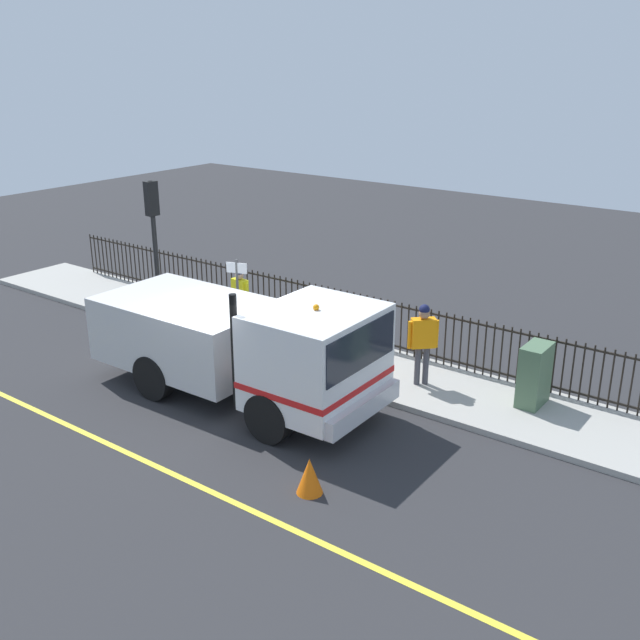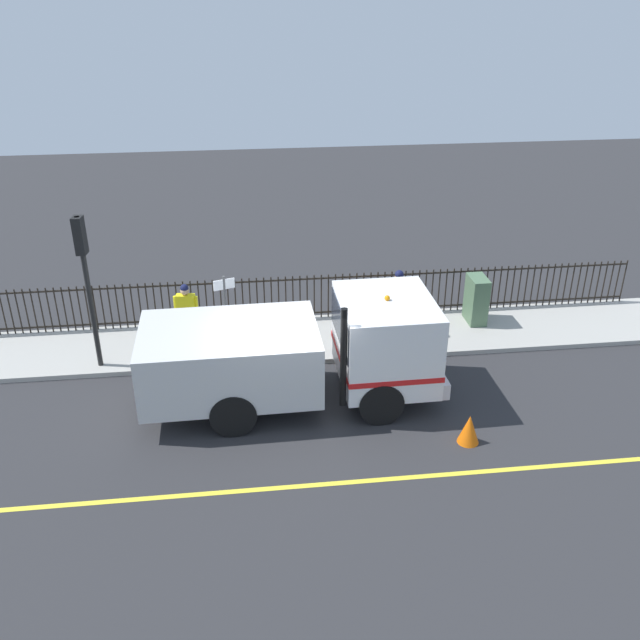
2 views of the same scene
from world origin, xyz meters
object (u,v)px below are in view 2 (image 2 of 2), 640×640
at_px(utility_cabinet, 476,300).
at_px(work_truck, 311,348).
at_px(traffic_light_near, 84,262).
at_px(worker_standing, 398,296).
at_px(street_sign, 226,310).
at_px(traffic_cone, 469,429).
at_px(pedestrian_distant, 186,308).

bearing_deg(utility_cabinet, work_truck, 122.93).
bearing_deg(traffic_light_near, worker_standing, 102.15).
relative_size(worker_standing, street_sign, 0.79).
height_order(worker_standing, utility_cabinet, worker_standing).
height_order(traffic_cone, street_sign, street_sign).
relative_size(work_truck, traffic_light_near, 1.75).
relative_size(work_truck, pedestrian_distant, 3.99).
distance_m(pedestrian_distant, traffic_cone, 7.48).
bearing_deg(utility_cabinet, traffic_cone, 160.57).
distance_m(worker_standing, street_sign, 4.41).
height_order(work_truck, worker_standing, work_truck).
distance_m(traffic_light_near, traffic_cone, 9.04).
xyz_separation_m(work_truck, traffic_light_near, (1.89, 4.85, 1.45)).
bearing_deg(traffic_cone, utility_cabinet, -19.43).
xyz_separation_m(worker_standing, traffic_light_near, (-0.69, 7.34, 1.53)).
height_order(traffic_light_near, utility_cabinet, traffic_light_near).
xyz_separation_m(worker_standing, pedestrian_distant, (0.17, 5.29, -0.11)).
xyz_separation_m(traffic_cone, street_sign, (3.55, 4.77, 1.22)).
bearing_deg(traffic_cone, pedestrian_distant, 50.83).
xyz_separation_m(pedestrian_distant, street_sign, (-1.14, -1.00, 0.43)).
xyz_separation_m(work_truck, street_sign, (1.60, 1.80, 0.24)).
bearing_deg(work_truck, traffic_light_near, -112.08).
bearing_deg(street_sign, work_truck, -131.61).
relative_size(work_truck, traffic_cone, 10.28).
xyz_separation_m(traffic_light_near, street_sign, (-0.29, -3.05, -1.21)).
bearing_deg(traffic_light_near, pedestrian_distant, 119.48).
bearing_deg(traffic_light_near, work_truck, 75.53).
distance_m(traffic_cone, street_sign, 6.07).
relative_size(worker_standing, traffic_light_near, 0.48).
distance_m(traffic_light_near, utility_cabinet, 9.87).
bearing_deg(street_sign, worker_standing, -77.20).
relative_size(traffic_light_near, traffic_cone, 5.88).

